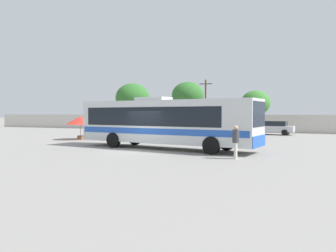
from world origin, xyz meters
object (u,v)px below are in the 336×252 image
(attendant_by_bus_door, at_px, (236,140))
(parked_car_second_maroon, at_px, (163,126))
(coach_bus_silver_blue, at_px, (163,121))
(parked_car_leftmost_white, at_px, (122,125))
(utility_pole_near, at_px, (206,104))
(roadside_tree_left, at_px, (133,98))
(roadside_tree_midright, at_px, (256,103))
(roadside_tree_midleft, at_px, (188,96))
(parked_car_third_red, at_px, (218,127))
(parked_car_rightmost_silver, at_px, (273,127))
(vendor_umbrella_near_gate_red, at_px, (80,121))

(attendant_by_bus_door, height_order, parked_car_second_maroon, attendant_by_bus_door)
(coach_bus_silver_blue, height_order, parked_car_leftmost_white, coach_bus_silver_blue)
(utility_pole_near, xyz_separation_m, roadside_tree_left, (-14.07, 3.72, 1.24))
(attendant_by_bus_door, relative_size, roadside_tree_midright, 0.31)
(coach_bus_silver_blue, xyz_separation_m, roadside_tree_midright, (2.10, 27.07, 2.00))
(parked_car_leftmost_white, bearing_deg, roadside_tree_midleft, 62.25)
(parked_car_leftmost_white, distance_m, roadside_tree_midleft, 12.67)
(parked_car_third_red, relative_size, roadside_tree_midleft, 0.65)
(parked_car_rightmost_silver, height_order, roadside_tree_left, roadside_tree_left)
(attendant_by_bus_door, xyz_separation_m, roadside_tree_midleft, (-13.96, 31.64, 4.18))
(parked_car_third_red, bearing_deg, utility_pole_near, 116.30)
(parked_car_leftmost_white, xyz_separation_m, parked_car_second_maroon, (5.93, 0.18, -0.01))
(parked_car_rightmost_silver, bearing_deg, roadside_tree_midright, 109.84)
(coach_bus_silver_blue, relative_size, utility_pole_near, 1.77)
(utility_pole_near, height_order, roadside_tree_left, roadside_tree_left)
(parked_car_leftmost_white, distance_m, roadside_tree_midright, 18.74)
(parked_car_third_red, height_order, roadside_tree_left, roadside_tree_left)
(coach_bus_silver_blue, distance_m, parked_car_rightmost_silver, 18.81)
(coach_bus_silver_blue, xyz_separation_m, roadside_tree_left, (-18.78, 29.31, 3.18))
(attendant_by_bus_door, bearing_deg, roadside_tree_midleft, 113.81)
(parked_car_second_maroon, distance_m, parked_car_third_red, 7.42)
(roadside_tree_midleft, bearing_deg, roadside_tree_left, 176.00)
(attendant_by_bus_door, height_order, vendor_umbrella_near_gate_red, vendor_umbrella_near_gate_red)
(parked_car_leftmost_white, xyz_separation_m, parked_car_rightmost_silver, (19.43, -0.07, -0.00))
(roadside_tree_midright, bearing_deg, roadside_tree_midleft, 171.84)
(vendor_umbrella_near_gate_red, distance_m, parked_car_third_red, 16.38)
(parked_car_third_red, bearing_deg, coach_bus_silver_blue, -87.61)
(parked_car_leftmost_white, bearing_deg, parked_car_second_maroon, 1.70)
(utility_pole_near, bearing_deg, coach_bus_silver_blue, -79.56)
(attendant_by_bus_door, relative_size, utility_pole_near, 0.24)
(vendor_umbrella_near_gate_red, distance_m, parked_car_rightmost_silver, 20.77)
(parked_car_third_red, relative_size, roadside_tree_midright, 0.85)
(parked_car_leftmost_white, distance_m, roadside_tree_left, 12.91)
(parked_car_leftmost_white, bearing_deg, parked_car_third_red, -2.25)
(parked_car_rightmost_silver, bearing_deg, parked_car_leftmost_white, 179.80)
(parked_car_leftmost_white, height_order, parked_car_second_maroon, parked_car_leftmost_white)
(roadside_tree_left, distance_m, roadside_tree_midright, 21.03)
(parked_car_leftmost_white, relative_size, roadside_tree_midleft, 0.63)
(parked_car_third_red, xyz_separation_m, parked_car_rightmost_silver, (6.11, 0.46, -0.01))
(attendant_by_bus_door, distance_m, parked_car_second_maroon, 25.24)
(coach_bus_silver_blue, xyz_separation_m, roadside_tree_midleft, (-8.51, 28.59, 3.32))
(attendant_by_bus_door, xyz_separation_m, parked_car_second_maroon, (-13.57, 21.29, -0.19))
(roadside_tree_midright, bearing_deg, parked_car_second_maroon, -139.18)
(parked_car_rightmost_silver, relative_size, roadside_tree_left, 0.61)
(roadside_tree_midleft, bearing_deg, parked_car_second_maroon, -87.82)
(roadside_tree_left, bearing_deg, utility_pole_near, -14.80)
(parked_car_leftmost_white, xyz_separation_m, roadside_tree_left, (-4.73, 11.25, 4.22))
(parked_car_second_maroon, bearing_deg, parked_car_leftmost_white, -178.30)
(attendant_by_bus_door, distance_m, parked_car_leftmost_white, 28.74)
(roadside_tree_left, relative_size, roadside_tree_midright, 1.34)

